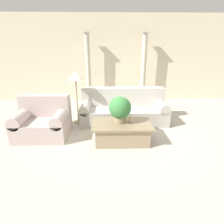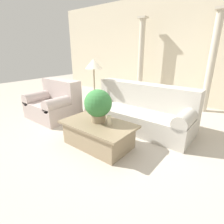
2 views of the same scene
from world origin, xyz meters
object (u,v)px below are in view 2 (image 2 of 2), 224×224
coffee_table (98,134)px  floor_lamp (94,68)px  loveseat (55,103)px  sofa_long (139,110)px  potted_plant (98,104)px

coffee_table → floor_lamp: 1.87m
loveseat → floor_lamp: bearing=47.1°
sofa_long → coffee_table: 1.22m
loveseat → potted_plant: bearing=-10.0°
loveseat → coffee_table: 1.86m
loveseat → potted_plant: 1.83m
loveseat → floor_lamp: (0.68, 0.73, 0.84)m
potted_plant → floor_lamp: floor_lamp is taller
floor_lamp → loveseat: bearing=-132.9°
sofa_long → coffee_table: size_ratio=1.83×
sofa_long → coffee_table: bearing=-96.1°
potted_plant → floor_lamp: size_ratio=0.40×
sofa_long → floor_lamp: (-1.26, -0.09, 0.85)m
loveseat → potted_plant: (1.77, -0.31, 0.37)m
sofa_long → loveseat: 2.11m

